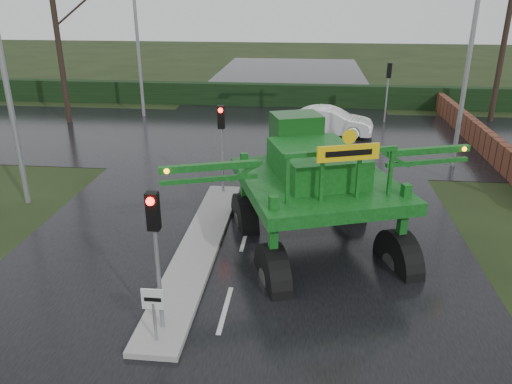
# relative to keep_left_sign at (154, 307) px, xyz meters

# --- Properties ---
(ground) EXTENTS (140.00, 140.00, 0.00)m
(ground) POSITION_rel_keep_left_sign_xyz_m (1.30, 1.50, -1.06)
(ground) COLOR black
(ground) RESTS_ON ground
(road_main) EXTENTS (14.00, 80.00, 0.02)m
(road_main) POSITION_rel_keep_left_sign_xyz_m (1.30, 11.50, -1.05)
(road_main) COLOR black
(road_main) RESTS_ON ground
(road_cross) EXTENTS (80.00, 12.00, 0.02)m
(road_cross) POSITION_rel_keep_left_sign_xyz_m (1.30, 17.50, -1.05)
(road_cross) COLOR black
(road_cross) RESTS_ON ground
(median_island) EXTENTS (1.20, 10.00, 0.16)m
(median_island) POSITION_rel_keep_left_sign_xyz_m (0.00, 4.50, -0.97)
(median_island) COLOR gray
(median_island) RESTS_ON ground
(hedge_row) EXTENTS (44.00, 0.90, 1.50)m
(hedge_row) POSITION_rel_keep_left_sign_xyz_m (1.30, 25.50, -0.31)
(hedge_row) COLOR black
(hedge_row) RESTS_ON ground
(brick_wall) EXTENTS (0.40, 20.00, 1.20)m
(brick_wall) POSITION_rel_keep_left_sign_xyz_m (11.80, 17.50, -0.46)
(brick_wall) COLOR #592D1E
(brick_wall) RESTS_ON ground
(keep_left_sign) EXTENTS (0.50, 0.07, 1.35)m
(keep_left_sign) POSITION_rel_keep_left_sign_xyz_m (0.00, 0.00, 0.00)
(keep_left_sign) COLOR gray
(keep_left_sign) RESTS_ON ground
(traffic_signal_near) EXTENTS (0.26, 0.33, 3.52)m
(traffic_signal_near) POSITION_rel_keep_left_sign_xyz_m (0.00, 0.49, 1.53)
(traffic_signal_near) COLOR gray
(traffic_signal_near) RESTS_ON ground
(traffic_signal_mid) EXTENTS (0.26, 0.33, 3.52)m
(traffic_signal_mid) POSITION_rel_keep_left_sign_xyz_m (0.00, 8.99, 1.53)
(traffic_signal_mid) COLOR gray
(traffic_signal_mid) RESTS_ON ground
(traffic_signal_far) EXTENTS (0.26, 0.33, 3.52)m
(traffic_signal_far) POSITION_rel_keep_left_sign_xyz_m (7.80, 21.51, 1.53)
(traffic_signal_far) COLOR gray
(traffic_signal_far) RESTS_ON ground
(street_light_left_near) EXTENTS (3.85, 0.30, 10.00)m
(street_light_left_near) POSITION_rel_keep_left_sign_xyz_m (-6.89, 7.50, 4.93)
(street_light_left_near) COLOR gray
(street_light_left_near) RESTS_ON ground
(street_light_right) EXTENTS (3.85, 0.30, 10.00)m
(street_light_right) POSITION_rel_keep_left_sign_xyz_m (9.49, 13.50, 4.93)
(street_light_right) COLOR gray
(street_light_right) RESTS_ON ground
(street_light_left_far) EXTENTS (3.85, 0.30, 10.00)m
(street_light_left_far) POSITION_rel_keep_left_sign_xyz_m (-6.89, 21.50, 4.93)
(street_light_left_far) COLOR gray
(street_light_left_far) RESTS_ON ground
(tree_right_far) EXTENTS (7.00, 7.00, 12.05)m
(tree_right_far) POSITION_rel_keep_left_sign_xyz_m (14.30, 22.50, 5.44)
(tree_right_far) COLOR black
(tree_right_far) RESTS_ON ground
(crop_sprayer) EXTENTS (8.96, 6.95, 5.26)m
(crop_sprayer) POSITION_rel_keep_left_sign_xyz_m (2.29, 3.26, 1.43)
(crop_sprayer) COLOR black
(crop_sprayer) RESTS_ON ground
(white_sedan) EXTENTS (4.83, 2.36, 1.52)m
(white_sedan) POSITION_rel_keep_left_sign_xyz_m (4.37, 18.18, -1.06)
(white_sedan) COLOR white
(white_sedan) RESTS_ON ground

